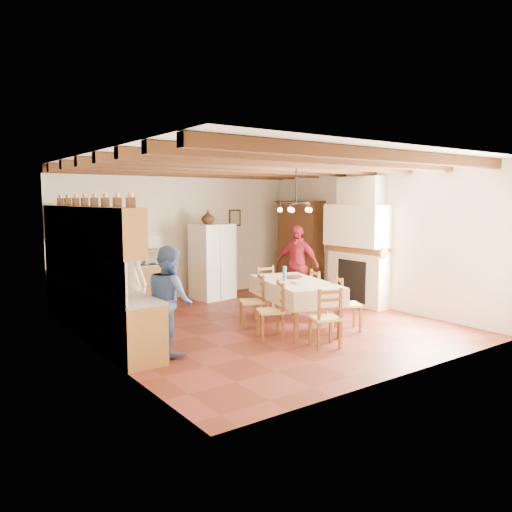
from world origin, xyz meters
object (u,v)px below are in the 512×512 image
Objects in this scene: chair_left_far at (252,300)px; chair_right_near at (348,303)px; person_woman_blue at (170,300)px; hutch at (301,247)px; chair_left_near at (270,310)px; microwave at (148,257)px; person_man at (131,282)px; chair_end_far at (270,290)px; dining_table at (295,286)px; chair_right_far at (323,295)px; chair_end_near at (325,317)px; person_woman_red at (297,265)px; refrigerator at (212,262)px.

chair_left_far is 1.73m from chair_right_near.
person_woman_blue is at bearing -50.34° from chair_left_far.
hutch is 5.54m from person_woman_blue.
microwave is (-0.53, 3.76, 0.58)m from chair_left_near.
person_man is 1.16× the size of person_woman_blue.
microwave is at bearing 160.18° from hutch.
dining_table is at bearing -101.84° from chair_end_far.
dining_table is at bearing 133.38° from chair_left_near.
person_man is (-3.32, 1.73, 0.46)m from chair_right_near.
chair_right_near is 3.24m from person_woman_blue.
chair_end_near is at bearing 156.68° from chair_right_far.
chair_right_far is at bearing -48.88° from microwave.
person_woman_red is 3.09× the size of microwave.
chair_left_near is 0.85m from chair_left_far.
hutch reaches higher than chair_end_near.
refrigerator is 3.91m from chair_right_near.
chair_right_far is 3.66m from person_man.
hutch is 1.21× the size of person_man.
person_woman_blue is (-1.72, 0.24, 0.34)m from chair_left_near.
person_man is at bearing -25.44° from chair_end_near.
microwave reaches higher than chair_right_near.
refrigerator is 0.81× the size of dining_table.
chair_left_far is 2.03m from person_woman_blue.
chair_left_near is 1.00× the size of chair_end_near.
refrigerator reaches higher than chair_right_far.
chair_end_far is at bearing -47.61° from microwave.
refrigerator is at bearing 158.40° from hutch.
chair_left_far and chair_right_far have the same top height.
refrigerator is at bearing 97.70° from chair_end_far.
chair_left_near is 0.59× the size of person_woman_blue.
person_woman_blue is at bearing -9.17° from chair_end_near.
chair_end_far is (0.14, -2.04, -0.39)m from refrigerator.
refrigerator is 3.10m from chair_right_far.
chair_end_near is 1.00× the size of chair_end_far.
chair_left_far is at bearing -141.38° from chair_end_far.
chair_left_far is at bearing 134.50° from dining_table.
chair_left_near and chair_end_near have the same top height.
chair_end_near is (-0.55, -4.37, -0.39)m from refrigerator.
dining_table is 1.15× the size of person_man.
person_man reaches higher than chair_end_near.
chair_left_near is at bearing -139.54° from person_man.
chair_left_far is at bearing -71.17° from person_woman_blue.
refrigerator is 1.00× the size of person_woman_red.
chair_left_far is 2.24m from person_woman_red.
chair_left_far is (-2.95, -2.05, -0.66)m from hutch.
microwave is at bearing 162.18° from refrigerator.
microwave reaches higher than chair_end_far.
refrigerator is 1.82× the size of chair_left_near.
person_man is (-2.63, 1.09, 0.17)m from dining_table.
microwave is at bearing 54.67° from chair_right_near.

